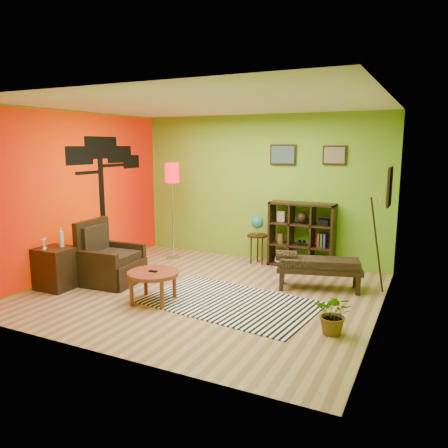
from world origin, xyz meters
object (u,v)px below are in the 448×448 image
at_px(floor_lamp, 172,182).
at_px(potted_plant, 334,318).
at_px(coffee_table, 153,276).
at_px(armchair, 109,264).
at_px(side_cabinet, 56,268).
at_px(bench, 317,265).
at_px(cube_shelf, 302,235).
at_px(globe_table, 257,228).

bearing_deg(floor_lamp, potted_plant, -30.53).
height_order(coffee_table, armchair, armchair).
height_order(coffee_table, side_cabinet, side_cabinet).
relative_size(side_cabinet, bench, 0.71).
relative_size(armchair, cube_shelf, 0.86).
bearing_deg(floor_lamp, side_cabinet, -105.84).
bearing_deg(bench, floor_lamp, 168.94).
xyz_separation_m(coffee_table, cube_shelf, (1.39, 2.72, 0.21)).
xyz_separation_m(armchair, cube_shelf, (2.58, 2.28, 0.29)).
height_order(side_cabinet, globe_table, side_cabinet).
relative_size(side_cabinet, potted_plant, 1.90).
distance_m(globe_table, bench, 1.72).
relative_size(armchair, globe_table, 1.12).
distance_m(side_cabinet, globe_table, 3.58).
xyz_separation_m(armchair, bench, (3.15, 1.16, 0.07)).
height_order(globe_table, bench, globe_table).
bearing_deg(bench, coffee_table, -140.86).
height_order(side_cabinet, floor_lamp, floor_lamp).
relative_size(floor_lamp, potted_plant, 3.70).
bearing_deg(potted_plant, floor_lamp, 149.47).
distance_m(coffee_table, cube_shelf, 3.07).
height_order(armchair, bench, armchair).
bearing_deg(coffee_table, cube_shelf, 62.92).
distance_m(coffee_table, bench, 2.53).
relative_size(globe_table, bench, 0.67).
distance_m(globe_table, potted_plant, 3.25).
xyz_separation_m(bench, potted_plant, (0.61, -1.55, -0.18)).
bearing_deg(cube_shelf, coffee_table, -117.08).
bearing_deg(cube_shelf, potted_plant, -66.30).
bearing_deg(side_cabinet, bench, 25.56).
height_order(floor_lamp, globe_table, floor_lamp).
bearing_deg(side_cabinet, armchair, 48.61).
distance_m(coffee_table, globe_table, 2.64).
xyz_separation_m(cube_shelf, potted_plant, (1.17, -2.68, -0.40)).
xyz_separation_m(coffee_table, floor_lamp, (-1.06, 2.18, 1.15)).
height_order(floor_lamp, cube_shelf, floor_lamp).
bearing_deg(floor_lamp, globe_table, 13.17).
bearing_deg(coffee_table, potted_plant, 1.07).
bearing_deg(floor_lamp, bench, -11.06).
relative_size(side_cabinet, cube_shelf, 0.81).
height_order(floor_lamp, potted_plant, floor_lamp).
bearing_deg(globe_table, cube_shelf, 10.94).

